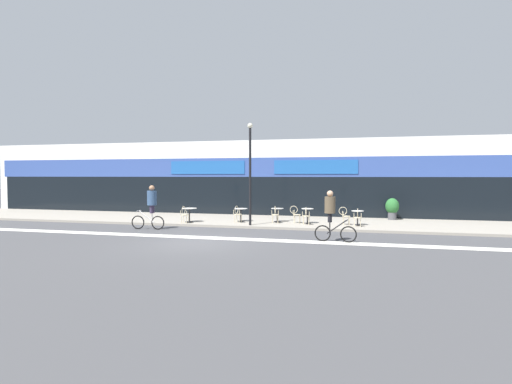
% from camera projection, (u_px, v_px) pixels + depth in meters
% --- Properties ---
extents(ground_plane, '(120.00, 120.00, 0.00)m').
position_uv_depth(ground_plane, '(198.00, 243.00, 15.41)').
color(ground_plane, '#424244').
extents(sidewalk_slab, '(40.00, 5.50, 0.12)m').
position_uv_depth(sidewalk_slab, '(248.00, 221.00, 22.42)').
color(sidewalk_slab, gray).
rests_on(sidewalk_slab, ground).
extents(storefront_facade, '(40.00, 4.06, 4.83)m').
position_uv_depth(storefront_facade, '(266.00, 178.00, 26.89)').
color(storefront_facade, silver).
rests_on(storefront_facade, ground).
extents(bike_lane_stripe, '(36.00, 0.70, 0.01)m').
position_uv_depth(bike_lane_stripe, '(210.00, 238.00, 16.66)').
color(bike_lane_stripe, silver).
rests_on(bike_lane_stripe, ground).
extents(bistro_table_0, '(0.79, 0.79, 0.74)m').
position_uv_depth(bistro_table_0, '(189.00, 212.00, 21.30)').
color(bistro_table_0, black).
rests_on(bistro_table_0, sidewalk_slab).
extents(bistro_table_1, '(0.71, 0.71, 0.70)m').
position_uv_depth(bistro_table_1, '(241.00, 212.00, 21.59)').
color(bistro_table_1, black).
rests_on(bistro_table_1, sidewalk_slab).
extents(bistro_table_2, '(0.66, 0.66, 0.73)m').
position_uv_depth(bistro_table_2, '(277.00, 212.00, 21.39)').
color(bistro_table_2, black).
rests_on(bistro_table_2, sidewalk_slab).
extents(bistro_table_3, '(0.62, 0.62, 0.78)m').
position_uv_depth(bistro_table_3, '(307.00, 213.00, 20.71)').
color(bistro_table_3, black).
rests_on(bistro_table_3, sidewalk_slab).
extents(bistro_table_4, '(0.60, 0.60, 0.72)m').
position_uv_depth(bistro_table_4, '(358.00, 215.00, 19.96)').
color(bistro_table_4, black).
rests_on(bistro_table_4, sidewalk_slab).
extents(cafe_chair_0_near, '(0.40, 0.57, 0.90)m').
position_uv_depth(cafe_chair_0_near, '(184.00, 213.00, 20.70)').
color(cafe_chair_0_near, beige).
rests_on(cafe_chair_0_near, sidewalk_slab).
extents(cafe_chair_1_near, '(0.45, 0.60, 0.90)m').
position_uv_depth(cafe_chair_1_near, '(237.00, 213.00, 20.99)').
color(cafe_chair_1_near, beige).
rests_on(cafe_chair_1_near, sidewalk_slab).
extents(cafe_chair_2_near, '(0.45, 0.60, 0.90)m').
position_uv_depth(cafe_chair_2_near, '(275.00, 213.00, 20.78)').
color(cafe_chair_2_near, beige).
rests_on(cafe_chair_2_near, sidewalk_slab).
extents(cafe_chair_3_near, '(0.41, 0.58, 0.90)m').
position_uv_depth(cafe_chair_3_near, '(306.00, 215.00, 20.10)').
color(cafe_chair_3_near, beige).
rests_on(cafe_chair_3_near, sidewalk_slab).
extents(cafe_chair_3_side, '(0.58, 0.41, 0.90)m').
position_uv_depth(cafe_chair_3_side, '(296.00, 213.00, 20.86)').
color(cafe_chair_3_side, beige).
rests_on(cafe_chair_3_side, sidewalk_slab).
extents(cafe_chair_4_near, '(0.40, 0.57, 0.90)m').
position_uv_depth(cafe_chair_4_near, '(358.00, 216.00, 19.35)').
color(cafe_chair_4_near, beige).
rests_on(cafe_chair_4_near, sidewalk_slab).
extents(cafe_chair_4_side, '(0.60, 0.45, 0.90)m').
position_uv_depth(cafe_chair_4_side, '(345.00, 215.00, 20.10)').
color(cafe_chair_4_side, beige).
rests_on(cafe_chair_4_side, sidewalk_slab).
extents(planter_pot, '(0.74, 0.74, 1.21)m').
position_uv_depth(planter_pot, '(392.00, 208.00, 22.40)').
color(planter_pot, '#4C4C51').
rests_on(planter_pot, sidewalk_slab).
extents(lamp_post, '(0.26, 0.26, 5.09)m').
position_uv_depth(lamp_post, '(250.00, 166.00, 19.86)').
color(lamp_post, black).
rests_on(lamp_post, sidewalk_slab).
extents(cyclist_0, '(1.69, 0.53, 2.13)m').
position_uv_depth(cyclist_0, '(151.00, 203.00, 19.22)').
color(cyclist_0, black).
rests_on(cyclist_0, ground).
extents(cyclist_1, '(1.64, 0.51, 2.02)m').
position_uv_depth(cyclist_1, '(331.00, 212.00, 15.64)').
color(cyclist_1, black).
rests_on(cyclist_1, ground).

